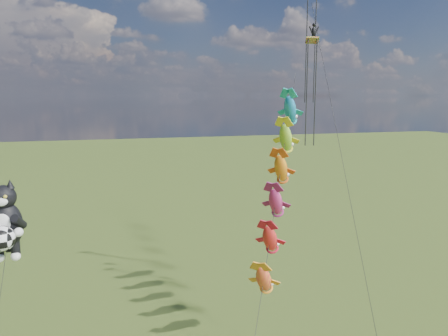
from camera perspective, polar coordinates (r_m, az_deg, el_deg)
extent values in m
ellipsoid|color=black|center=(28.49, -26.66, -6.68)|extent=(2.36, 2.14, 2.82)
ellipsoid|color=black|center=(28.02, -26.95, -3.43)|extent=(1.86, 1.78, 1.43)
cone|color=black|center=(27.79, -26.17, -1.89)|extent=(0.63, 0.63, 0.53)
ellipsoid|color=white|center=(27.50, -27.15, -3.95)|extent=(0.82, 0.59, 0.51)
ellipsoid|color=white|center=(27.80, -26.95, -6.52)|extent=(0.94, 0.61, 1.16)
sphere|color=gold|center=(27.33, -26.67, -3.37)|extent=(0.21, 0.21, 0.21)
sphere|color=white|center=(27.52, -25.25, -7.60)|extent=(0.53, 0.53, 0.53)
sphere|color=white|center=(28.84, -25.56, -10.36)|extent=(0.56, 0.56, 0.56)
sphere|color=white|center=(27.49, -27.05, -8.23)|extent=(1.45, 1.45, 1.45)
cylinder|color=black|center=(29.27, 6.76, -4.58)|extent=(8.66, 13.29, 17.67)
ellipsoid|color=red|center=(27.27, 5.22, -14.25)|extent=(2.09, 2.54, 2.58)
ellipsoid|color=red|center=(28.19, 6.04, -9.16)|extent=(2.09, 2.54, 2.58)
ellipsoid|color=#D8336D|center=(29.31, 6.78, -4.42)|extent=(2.09, 2.54, 2.58)
ellipsoid|color=yellow|center=(30.62, 7.46, -0.06)|extent=(2.09, 2.54, 2.58)
ellipsoid|color=green|center=(32.10, 8.07, 3.92)|extent=(2.09, 2.54, 2.58)
ellipsoid|color=blue|center=(33.73, 8.63, 7.53)|extent=(2.09, 2.54, 2.58)
cylinder|color=black|center=(29.00, 15.29, 0.55)|extent=(3.32, 16.78, 23.16)
cube|color=#0F9B1A|center=(33.89, 11.44, 16.05)|extent=(1.03, 0.73, 0.51)
cylinder|color=black|center=(33.50, 10.72, 9.36)|extent=(0.08, 0.08, 7.91)
cylinder|color=black|center=(33.79, 11.72, 9.33)|extent=(0.08, 0.08, 7.91)
cylinder|color=black|center=(36.87, 10.70, 15.54)|extent=(0.08, 0.08, 9.52)
cylinder|color=black|center=(37.18, 11.70, 15.46)|extent=(0.08, 0.08, 9.52)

